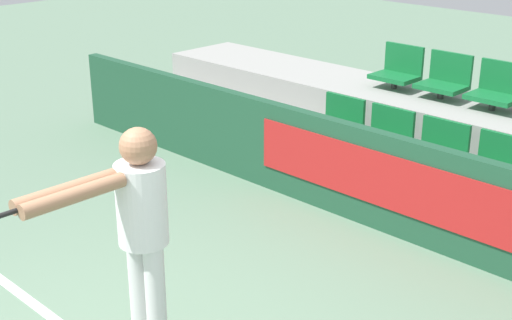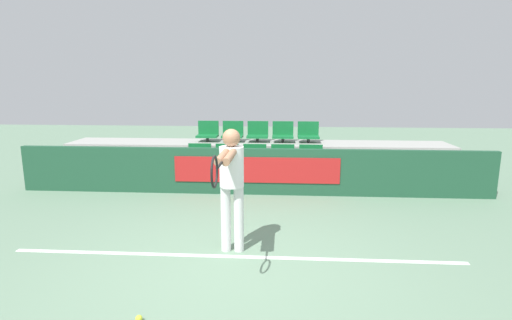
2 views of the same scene
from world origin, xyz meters
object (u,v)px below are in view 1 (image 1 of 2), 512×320
at_px(stadium_chair_2, 439,151).
at_px(stadium_chair_6, 445,79).
at_px(stadium_chair_7, 497,90).
at_px(stadium_chair_3, 498,167).
at_px(stadium_chair_0, 339,123).
at_px(stadium_chair_5, 398,70).
at_px(stadium_chair_1, 386,136).
at_px(tennis_player, 133,227).

bearing_deg(stadium_chair_2, stadium_chair_6, 119.28).
height_order(stadium_chair_2, stadium_chair_7, stadium_chair_7).
bearing_deg(stadium_chair_6, stadium_chair_3, -41.72).
height_order(stadium_chair_0, stadium_chair_5, stadium_chair_5).
distance_m(stadium_chair_0, stadium_chair_5, 1.15).
height_order(stadium_chair_1, stadium_chair_6, stadium_chair_6).
relative_size(stadium_chair_2, stadium_chair_5, 1.00).
relative_size(stadium_chair_3, stadium_chair_5, 1.00).
distance_m(stadium_chair_2, stadium_chair_5, 1.67).
relative_size(stadium_chair_7, tennis_player, 0.31).
relative_size(stadium_chair_0, stadium_chair_7, 1.00).
bearing_deg(stadium_chair_1, stadium_chair_0, 180.00).
xyz_separation_m(stadium_chair_2, stadium_chair_3, (0.60, 0.00, 0.00)).
height_order(stadium_chair_5, stadium_chair_7, same).
bearing_deg(stadium_chair_7, stadium_chair_0, -138.28).
distance_m(stadium_chair_0, stadium_chair_2, 1.21).
bearing_deg(stadium_chair_3, stadium_chair_5, 149.27).
distance_m(stadium_chair_3, stadium_chair_7, 1.30).
bearing_deg(stadium_chair_3, stadium_chair_2, 180.00).
bearing_deg(tennis_player, stadium_chair_7, 89.71).
height_order(stadium_chair_5, stadium_chair_6, same).
bearing_deg(stadium_chair_7, stadium_chair_2, -90.00).
bearing_deg(stadium_chair_6, stadium_chair_5, 180.00).
distance_m(stadium_chair_1, stadium_chair_5, 1.30).
xyz_separation_m(stadium_chair_5, stadium_chair_7, (1.21, 0.00, 0.00)).
bearing_deg(stadium_chair_6, stadium_chair_0, -119.28).
xyz_separation_m(stadium_chair_6, tennis_player, (0.55, -4.60, 0.03)).
distance_m(stadium_chair_2, stadium_chair_3, 0.60).
bearing_deg(tennis_player, stadium_chair_6, 97.20).
distance_m(stadium_chair_3, stadium_chair_6, 1.67).
bearing_deg(stadium_chair_5, stadium_chair_1, -60.72).
bearing_deg(stadium_chair_6, stadium_chair_7, 0.00).
xyz_separation_m(stadium_chair_1, tennis_player, (0.55, -3.52, 0.42)).
bearing_deg(stadium_chair_7, tennis_player, -90.62).
xyz_separation_m(stadium_chair_1, stadium_chair_3, (1.21, 0.00, 0.00)).
bearing_deg(tennis_player, stadium_chair_2, 89.51).
height_order(stadium_chair_2, tennis_player, tennis_player).
relative_size(stadium_chair_1, stadium_chair_5, 1.00).
height_order(stadium_chair_5, tennis_player, tennis_player).
bearing_deg(stadium_chair_0, stadium_chair_3, 0.00).
xyz_separation_m(stadium_chair_0, stadium_chair_5, (0.00, 1.08, 0.39)).
bearing_deg(stadium_chair_5, stadium_chair_0, -90.00).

